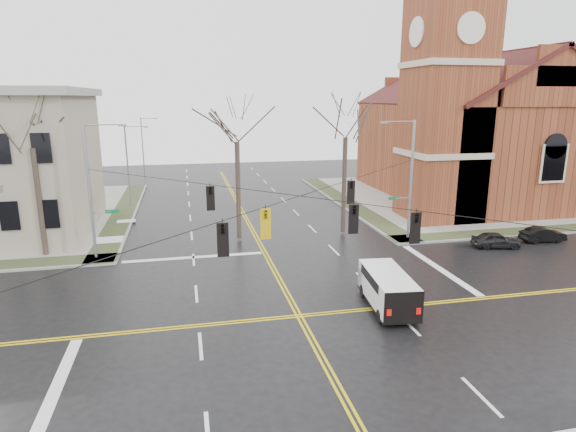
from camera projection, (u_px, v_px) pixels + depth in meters
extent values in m
plane|color=black|center=(299.00, 316.00, 24.33)|extent=(120.00, 120.00, 0.00)
cube|color=gray|center=(466.00, 197.00, 53.18)|extent=(30.00, 30.00, 0.15)
cube|color=#343B20|center=(347.00, 202.00, 50.32)|extent=(2.00, 30.00, 0.02)
cube|color=#343B20|center=(559.00, 228.00, 40.07)|extent=(30.00, 2.00, 0.02)
cube|color=#343B20|center=(123.00, 212.00, 45.71)|extent=(2.00, 30.00, 0.02)
cube|color=gold|center=(297.00, 316.00, 24.30)|extent=(0.12, 100.00, 0.01)
cube|color=gold|center=(301.00, 316.00, 24.35)|extent=(0.12, 100.00, 0.01)
cube|color=gold|center=(300.00, 317.00, 24.21)|extent=(100.00, 0.12, 0.01)
cube|color=gold|center=(299.00, 315.00, 24.44)|extent=(100.00, 0.12, 0.01)
cube|color=silver|center=(193.00, 257.00, 33.26)|extent=(9.50, 0.50, 0.01)
cube|color=silver|center=(50.00, 402.00, 17.42)|extent=(0.50, 9.50, 0.01)
cube|color=silver|center=(438.00, 268.00, 31.24)|extent=(0.50, 9.50, 0.01)
cube|color=brown|center=(445.00, 107.00, 41.57)|extent=(6.00, 6.00, 20.00)
cylinder|color=silver|center=(471.00, 28.00, 37.24)|extent=(2.40, 0.15, 2.40)
cylinder|color=silver|center=(417.00, 32.00, 39.51)|extent=(0.15, 2.40, 2.40)
cube|color=brown|center=(473.00, 151.00, 53.16)|extent=(18.00, 24.00, 10.00)
cube|color=brown|center=(420.00, 189.00, 46.24)|extent=(2.00, 5.00, 4.40)
cylinder|color=gray|center=(411.00, 180.00, 36.50)|extent=(0.20, 0.20, 9.00)
cylinder|color=gray|center=(403.00, 198.00, 36.70)|extent=(1.20, 0.06, 0.06)
cube|color=#10622E|center=(394.00, 198.00, 36.55)|extent=(0.90, 0.04, 0.25)
cylinder|color=gray|center=(400.00, 121.00, 35.20)|extent=(2.40, 0.08, 0.08)
cube|color=gray|center=(384.00, 122.00, 34.96)|extent=(0.50, 0.22, 0.15)
cylinder|color=gray|center=(90.00, 193.00, 31.76)|extent=(0.20, 0.20, 9.00)
cylinder|color=gray|center=(101.00, 212.00, 32.21)|extent=(1.20, 0.06, 0.06)
cube|color=#10622E|center=(112.00, 211.00, 32.35)|extent=(0.90, 0.04, 0.25)
cylinder|color=gray|center=(103.00, 125.00, 30.95)|extent=(2.40, 0.08, 0.08)
cube|color=gray|center=(122.00, 125.00, 31.21)|extent=(0.50, 0.22, 0.15)
cylinder|color=black|center=(300.00, 196.00, 22.85)|extent=(23.02, 23.02, 0.03)
cylinder|color=black|center=(300.00, 196.00, 22.85)|extent=(23.02, 23.02, 0.03)
imported|color=black|center=(223.00, 240.00, 18.41)|extent=(0.21, 0.26, 1.30)
imported|color=black|center=(351.00, 192.00, 27.65)|extent=(0.21, 0.26, 1.30)
imported|color=gold|center=(266.00, 224.00, 20.72)|extent=(0.21, 0.26, 1.30)
imported|color=black|center=(211.00, 198.00, 26.00)|extent=(0.21, 0.26, 1.30)
imported|color=black|center=(415.00, 228.00, 20.05)|extent=(0.21, 0.26, 1.30)
imported|color=black|center=(354.00, 219.00, 21.54)|extent=(0.21, 0.26, 1.30)
cylinder|color=gray|center=(128.00, 167.00, 47.69)|extent=(0.16, 0.16, 8.00)
cylinder|color=gray|center=(135.00, 127.00, 46.96)|extent=(2.00, 0.07, 0.07)
cube|color=gray|center=(146.00, 127.00, 47.18)|extent=(0.45, 0.20, 0.13)
cylinder|color=gray|center=(143.00, 147.00, 66.67)|extent=(0.16, 0.16, 8.00)
cylinder|color=gray|center=(148.00, 118.00, 65.94)|extent=(2.00, 0.07, 0.07)
cube|color=gray|center=(156.00, 119.00, 66.16)|extent=(0.45, 0.20, 0.13)
cube|color=white|center=(388.00, 288.00, 25.02)|extent=(2.40, 5.07, 1.57)
cube|color=white|center=(376.00, 278.00, 27.04)|extent=(1.97, 1.03, 1.11)
cube|color=black|center=(375.00, 268.00, 27.23)|extent=(1.71, 0.29, 0.74)
cube|color=black|center=(387.00, 278.00, 25.08)|extent=(2.25, 3.51, 0.51)
cube|color=#B70C0A|center=(389.00, 313.00, 22.58)|extent=(0.23, 0.09, 0.31)
cube|color=#B70C0A|center=(419.00, 311.00, 22.73)|extent=(0.23, 0.09, 0.31)
cube|color=black|center=(387.00, 302.00, 25.21)|extent=(2.45, 5.12, 0.09)
cylinder|color=black|center=(363.00, 291.00, 26.68)|extent=(0.31, 0.69, 0.67)
cylinder|color=black|center=(393.00, 289.00, 26.86)|extent=(0.31, 0.69, 0.67)
cylinder|color=black|center=(380.00, 316.00, 23.56)|extent=(0.31, 0.69, 0.67)
cylinder|color=black|center=(414.00, 314.00, 23.74)|extent=(0.31, 0.69, 0.67)
imported|color=black|center=(496.00, 240.00, 35.32)|extent=(3.64, 2.08, 1.17)
imported|color=black|center=(543.00, 234.00, 36.78)|extent=(3.46, 1.29, 1.13)
cylinder|color=#352B22|center=(40.00, 203.00, 32.57)|extent=(0.36, 0.36, 7.37)
cylinder|color=#352B22|center=(238.00, 191.00, 36.45)|extent=(0.36, 0.36, 7.41)
cylinder|color=#352B22|center=(344.00, 186.00, 38.17)|extent=(0.36, 0.36, 7.60)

